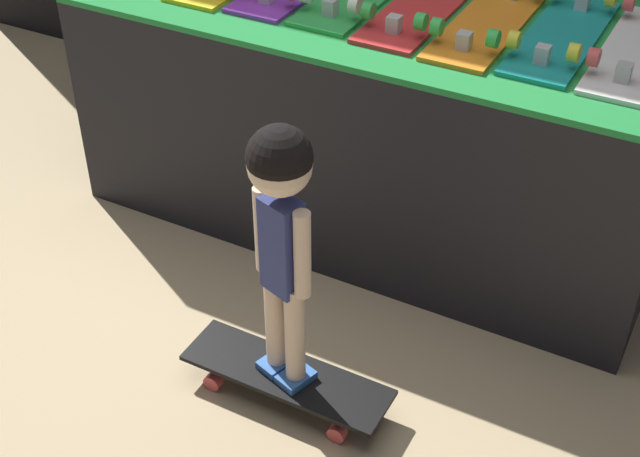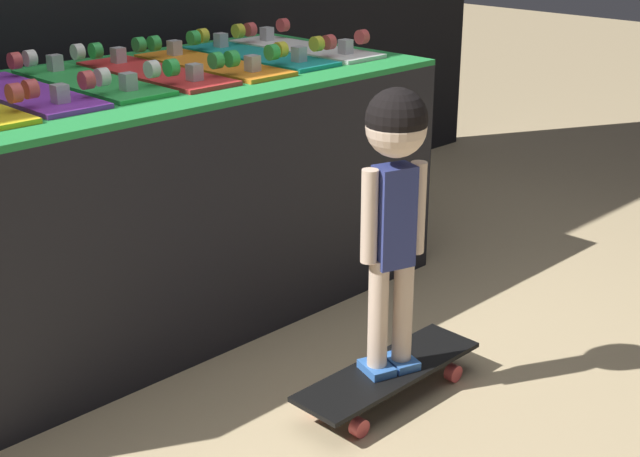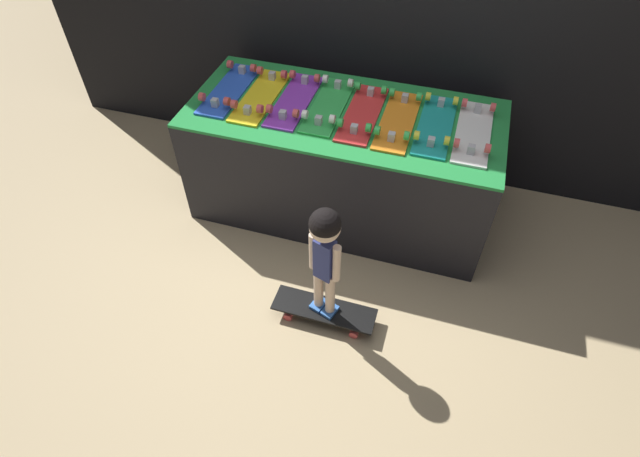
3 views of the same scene
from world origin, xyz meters
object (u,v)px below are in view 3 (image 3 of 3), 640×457
skateboard_on_floor (324,310)px  child (325,246)px  skateboard_blue_on_rack (230,88)px  skateboard_white_on_rack (474,131)px  skateboard_purple_on_rack (294,99)px  skateboard_yellow_on_rack (261,95)px  skateboard_orange_on_rack (398,120)px  skateboard_red_on_rack (363,112)px  skateboard_teal_on_rack (436,124)px  skateboard_green_on_rack (329,105)px

skateboard_on_floor → child: (0.00, -0.00, 0.58)m
skateboard_blue_on_rack → skateboard_white_on_rack: bearing=-0.2°
skateboard_purple_on_rack → skateboard_yellow_on_rack: bearing=-175.6°
skateboard_on_floor → skateboard_white_on_rack: bearing=57.9°
skateboard_yellow_on_rack → skateboard_orange_on_rack: size_ratio=1.00×
skateboard_white_on_rack → skateboard_on_floor: bearing=-122.1°
skateboard_orange_on_rack → skateboard_on_floor: (-0.17, -0.98, -0.74)m
skateboard_red_on_rack → skateboard_teal_on_rack: size_ratio=1.00×
skateboard_yellow_on_rack → skateboard_purple_on_rack: bearing=4.4°
skateboard_teal_on_rack → skateboard_white_on_rack: 0.23m
skateboard_red_on_rack → skateboard_on_floor: skateboard_red_on_rack is taller
skateboard_red_on_rack → skateboard_orange_on_rack: size_ratio=1.00×
skateboard_red_on_rack → skateboard_on_floor: bearing=-86.8°
skateboard_green_on_rack → child: size_ratio=0.80×
skateboard_purple_on_rack → skateboard_red_on_rack: (0.45, -0.01, 0.00)m
skateboard_purple_on_rack → skateboard_white_on_rack: bearing=-0.4°
skateboard_blue_on_rack → skateboard_yellow_on_rack: bearing=-4.0°
skateboard_on_floor → skateboard_blue_on_rack: bearing=133.8°
skateboard_blue_on_rack → skateboard_teal_on_rack: bearing=-0.1°
skateboard_yellow_on_rack → child: (0.73, -0.98, -0.16)m
skateboard_green_on_rack → child: (0.28, -1.01, -0.16)m
skateboard_yellow_on_rack → skateboard_purple_on_rack: same height
skateboard_orange_on_rack → child: size_ratio=0.80×
skateboard_teal_on_rack → skateboard_white_on_rack: (0.23, -0.00, 0.00)m
skateboard_orange_on_rack → skateboard_blue_on_rack: bearing=178.9°
skateboard_green_on_rack → skateboard_teal_on_rack: (0.68, -0.01, 0.00)m
skateboard_green_on_rack → skateboard_on_floor: bearing=-74.4°
skateboard_on_floor → skateboard_red_on_rack: bearing=93.2°
skateboard_green_on_rack → skateboard_on_floor: skateboard_green_on_rack is taller
skateboard_red_on_rack → skateboard_blue_on_rack: bearing=179.3°
skateboard_orange_on_rack → skateboard_on_floor: 1.24m
skateboard_orange_on_rack → skateboard_teal_on_rack: 0.23m
skateboard_orange_on_rack → child: (-0.17, -0.98, -0.16)m
skateboard_purple_on_rack → skateboard_green_on_rack: 0.23m
skateboard_purple_on_rack → skateboard_teal_on_rack: (0.90, -0.00, 0.00)m
child → skateboard_teal_on_rack: bearing=85.8°
skateboard_red_on_rack → skateboard_orange_on_rack: 0.23m
skateboard_red_on_rack → child: 1.00m
skateboard_yellow_on_rack → skateboard_purple_on_rack: size_ratio=1.00×
skateboard_white_on_rack → skateboard_blue_on_rack: bearing=179.8°
skateboard_purple_on_rack → skateboard_on_floor: 1.34m
skateboard_red_on_rack → skateboard_orange_on_rack: (0.23, -0.01, 0.00)m
skateboard_red_on_rack → child: bearing=-86.8°
skateboard_blue_on_rack → child: size_ratio=0.80×
skateboard_red_on_rack → skateboard_white_on_rack: same height
skateboard_orange_on_rack → skateboard_teal_on_rack: bearing=5.0°
skateboard_purple_on_rack → skateboard_white_on_rack: size_ratio=1.00×
skateboard_white_on_rack → child: 1.18m
skateboard_green_on_rack → child: child is taller
skateboard_on_floor → skateboard_yellow_on_rack: bearing=126.7°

